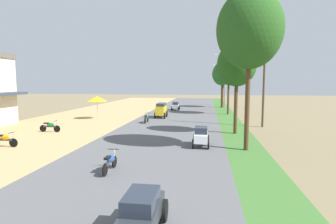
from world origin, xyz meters
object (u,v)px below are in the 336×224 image
object	(u,v)px
parked_motorbike_fifth	(50,126)
car_sedan_silver	(176,106)
parked_motorbike_fourth	(5,139)
median_tree_fourth	(223,74)
median_tree_nearest	(250,30)
utility_pole_near	(264,76)
car_van_yellow	(161,109)
car_sedan_charcoal	(142,211)
vendor_umbrella	(97,99)
streetlamp_mid	(222,81)
streetlamp_near	(225,78)
median_tree_third	(229,70)
car_hatchback_white	(201,136)
motorbike_ahead_third	(110,161)
motorbike_ahead_fourth	(146,118)
median_tree_second	(237,64)

from	to	relation	value
parked_motorbike_fifth	car_sedan_silver	distance (m)	20.76
parked_motorbike_fourth	median_tree_fourth	size ratio (longest dim) A/B	0.25
median_tree_nearest	utility_pole_near	size ratio (longest dim) A/B	1.04
parked_motorbike_fourth	car_van_yellow	xyz separation A→B (m)	(7.44, 15.67, 0.47)
parked_motorbike_fifth	median_tree_fourth	bearing A→B (deg)	58.23
parked_motorbike_fourth	car_sedan_charcoal	world-z (taller)	car_sedan_charcoal
median_tree_fourth	car_sedan_charcoal	size ratio (longest dim) A/B	3.19
vendor_umbrella	car_van_yellow	world-z (taller)	vendor_umbrella
streetlamp_mid	streetlamp_near	bearing A→B (deg)	-90.00
vendor_umbrella	median_tree_third	xyz separation A→B (m)	(14.79, 6.55, 3.36)
vendor_umbrella	car_hatchback_white	world-z (taller)	vendor_umbrella
parked_motorbike_fourth	utility_pole_near	distance (m)	21.21
vendor_umbrella	median_tree_nearest	world-z (taller)	median_tree_nearest
parked_motorbike_fifth	median_tree_third	xyz separation A→B (m)	(15.42, 14.95, 5.12)
vendor_umbrella	motorbike_ahead_third	distance (m)	19.25
vendor_umbrella	car_sedan_charcoal	distance (m)	24.87
parked_motorbike_fourth	median_tree_nearest	bearing A→B (deg)	5.02
motorbike_ahead_third	car_hatchback_white	bearing A→B (deg)	54.76
median_tree_third	car_hatchback_white	xyz separation A→B (m)	(-3.00, -18.40, -4.92)
median_tree_third	utility_pole_near	bearing A→B (deg)	-75.46
parked_motorbike_fifth	vendor_umbrella	distance (m)	8.61
car_sedan_silver	streetlamp_near	bearing A→B (deg)	2.62
vendor_umbrella	car_sedan_silver	size ratio (longest dim) A/B	1.12
median_tree_third	motorbike_ahead_fourth	distance (m)	13.36
parked_motorbike_fourth	motorbike_ahead_fourth	size ratio (longest dim) A/B	1.00
motorbike_ahead_third	car_van_yellow	bearing A→B (deg)	92.56
median_tree_second	car_van_yellow	distance (m)	12.45
utility_pole_near	median_tree_fourth	bearing A→B (deg)	98.12
car_sedan_silver	parked_motorbike_fifth	bearing A→B (deg)	-113.34
car_sedan_charcoal	car_sedan_silver	bearing A→B (deg)	94.95
vendor_umbrella	motorbike_ahead_fourth	bearing A→B (deg)	-19.98
vendor_umbrella	streetlamp_mid	distance (m)	25.08
streetlamp_near	streetlamp_mid	size ratio (longest dim) A/B	1.12
median_tree_second	streetlamp_near	xyz separation A→B (m)	(0.22, 17.91, -0.78)
car_sedan_charcoal	car_van_yellow	size ratio (longest dim) A/B	0.94
median_tree_fourth	motorbike_ahead_third	world-z (taller)	median_tree_fourth
median_tree_second	utility_pole_near	world-z (taller)	utility_pole_near
median_tree_fourth	car_sedan_silver	xyz separation A→B (m)	(-6.94, -5.43, -4.63)
median_tree_third	motorbike_ahead_third	world-z (taller)	median_tree_third
parked_motorbike_fifth	median_tree_third	distance (m)	22.08
parked_motorbike_fifth	utility_pole_near	xyz separation A→B (m)	(17.88, 5.46, 4.17)
parked_motorbike_fifth	car_sedan_charcoal	world-z (taller)	car_sedan_charcoal
streetlamp_mid	car_sedan_charcoal	bearing A→B (deg)	-95.54
utility_pole_near	car_sedan_silver	xyz separation A→B (m)	(-9.66, 13.60, -3.98)
parked_motorbike_fifth	motorbike_ahead_fourth	world-z (taller)	motorbike_ahead_fourth
parked_motorbike_fourth	utility_pole_near	size ratio (longest dim) A/B	0.20
car_sedan_charcoal	car_sedan_silver	distance (m)	33.29
median_tree_fourth	streetlamp_near	distance (m)	5.14
streetlamp_mid	motorbike_ahead_fourth	xyz separation A→B (m)	(-8.52, -22.49, -3.72)
parked_motorbike_fourth	median_tree_third	world-z (taller)	median_tree_third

